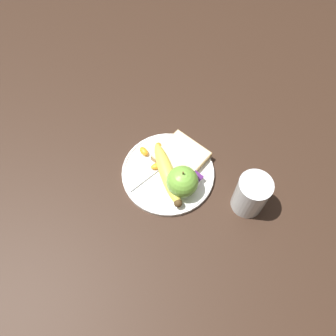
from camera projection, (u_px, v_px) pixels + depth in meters
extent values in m
plane|color=#332116|center=(168.00, 174.00, 0.88)|extent=(3.00, 3.00, 0.00)
cylinder|color=white|center=(168.00, 173.00, 0.87)|extent=(0.25, 0.25, 0.01)
torus|color=white|center=(168.00, 172.00, 0.87)|extent=(0.24, 0.24, 0.01)
cylinder|color=silver|center=(251.00, 195.00, 0.79)|extent=(0.08, 0.08, 0.11)
cylinder|color=yellow|center=(250.00, 196.00, 0.79)|extent=(0.07, 0.07, 0.09)
sphere|color=#72B23D|center=(182.00, 182.00, 0.81)|extent=(0.08, 0.08, 0.08)
cylinder|color=brown|center=(183.00, 173.00, 0.77)|extent=(0.00, 0.00, 0.01)
ellipsoid|color=#E0CC4C|center=(167.00, 173.00, 0.84)|extent=(0.18, 0.13, 0.04)
sphere|color=#473319|center=(178.00, 203.00, 0.80)|extent=(0.02, 0.02, 0.02)
cube|color=tan|center=(180.00, 156.00, 0.88)|extent=(0.12, 0.12, 0.02)
cube|color=beige|center=(180.00, 156.00, 0.88)|extent=(0.12, 0.11, 0.02)
cube|color=#B2B2B7|center=(149.00, 175.00, 0.86)|extent=(0.03, 0.13, 0.00)
cube|color=#B2B2B7|center=(176.00, 155.00, 0.89)|extent=(0.03, 0.06, 0.00)
cube|color=silver|center=(194.00, 178.00, 0.85)|extent=(0.04, 0.03, 0.02)
cube|color=#4C1E60|center=(194.00, 176.00, 0.84)|extent=(0.04, 0.03, 0.00)
ellipsoid|color=orange|center=(156.00, 166.00, 0.86)|extent=(0.03, 0.03, 0.02)
ellipsoid|color=orange|center=(158.00, 148.00, 0.89)|extent=(0.04, 0.04, 0.02)
ellipsoid|color=orange|center=(143.00, 152.00, 0.89)|extent=(0.03, 0.02, 0.02)
ellipsoid|color=orange|center=(159.00, 161.00, 0.87)|extent=(0.03, 0.02, 0.02)
ellipsoid|color=orange|center=(162.00, 156.00, 0.88)|extent=(0.04, 0.03, 0.02)
ellipsoid|color=orange|center=(171.00, 156.00, 0.88)|extent=(0.03, 0.02, 0.02)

